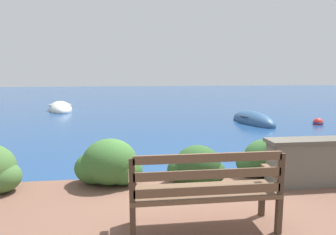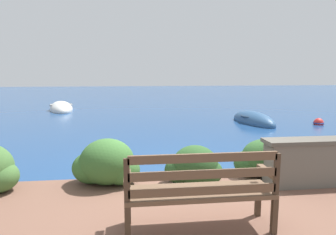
# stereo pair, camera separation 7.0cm
# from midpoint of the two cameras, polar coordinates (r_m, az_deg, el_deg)

# --- Properties ---
(ground_plane) EXTENTS (80.00, 80.00, 0.00)m
(ground_plane) POSITION_cam_midpoint_polar(r_m,az_deg,el_deg) (5.32, 3.06, -13.07)
(ground_plane) COLOR navy
(park_bench) EXTENTS (1.65, 0.48, 0.93)m
(park_bench) POSITION_cam_midpoint_polar(r_m,az_deg,el_deg) (3.37, 6.42, -13.34)
(park_bench) COLOR #433123
(park_bench) RESTS_ON patio_terrace
(stone_wall) EXTENTS (2.09, 0.39, 0.73)m
(stone_wall) POSITION_cam_midpoint_polar(r_m,az_deg,el_deg) (5.36, 28.24, -7.28)
(stone_wall) COLOR #666056
(stone_wall) RESTS_ON patio_terrace
(hedge_clump_left) EXTENTS (1.06, 0.77, 0.72)m
(hedge_clump_left) POSITION_cam_midpoint_polar(r_m,az_deg,el_deg) (4.84, -11.60, -8.77)
(hedge_clump_left) COLOR #38662D
(hedge_clump_left) RESTS_ON patio_terrace
(hedge_clump_centre) EXTENTS (0.91, 0.66, 0.62)m
(hedge_clump_centre) POSITION_cam_midpoint_polar(r_m,az_deg,el_deg) (4.77, 5.06, -9.44)
(hedge_clump_centre) COLOR #284C23
(hedge_clump_centre) RESTS_ON patio_terrace
(hedge_clump_right) EXTENTS (0.94, 0.67, 0.64)m
(hedge_clump_right) POSITION_cam_midpoint_polar(r_m,az_deg,el_deg) (5.34, 17.59, -7.78)
(hedge_clump_right) COLOR #2D5628
(hedge_clump_right) RESTS_ON patio_terrace
(rowboat_nearest) EXTENTS (1.36, 2.74, 0.80)m
(rowboat_nearest) POSITION_cam_midpoint_polar(r_m,az_deg,el_deg) (12.26, 15.73, -0.68)
(rowboat_nearest) COLOR #2D517A
(rowboat_nearest) RESTS_ON ground_plane
(rowboat_mid) EXTENTS (1.90, 3.15, 0.83)m
(rowboat_mid) POSITION_cam_midpoint_polar(r_m,az_deg,el_deg) (16.73, -19.90, 1.52)
(rowboat_mid) COLOR silver
(rowboat_mid) RESTS_ON ground_plane
(mooring_buoy) EXTENTS (0.40, 0.40, 0.36)m
(mooring_buoy) POSITION_cam_midpoint_polar(r_m,az_deg,el_deg) (12.81, 26.53, -0.90)
(mooring_buoy) COLOR red
(mooring_buoy) RESTS_ON ground_plane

